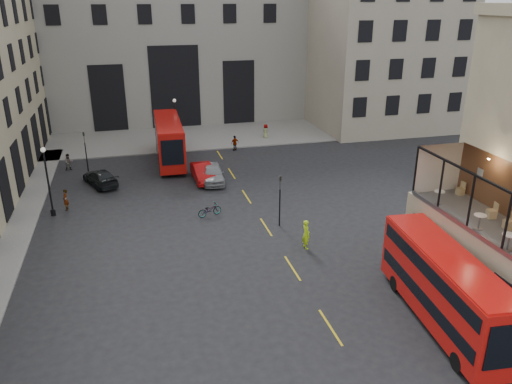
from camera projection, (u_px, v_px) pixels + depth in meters
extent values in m
plane|color=black|center=(367.00, 321.00, 25.37)|extent=(140.00, 140.00, 0.00)
cube|color=black|center=(458.00, 274.00, 25.79)|extent=(0.08, 9.20, 3.00)
cube|color=beige|center=(439.00, 168.00, 29.17)|extent=(3.00, 0.04, 2.90)
cube|color=black|center=(502.00, 172.00, 24.14)|extent=(3.00, 10.00, 0.04)
cube|color=slate|center=(467.00, 227.00, 24.81)|extent=(0.12, 10.00, 0.18)
cube|color=black|center=(475.00, 175.00, 23.81)|extent=(0.12, 10.00, 0.10)
cube|color=beige|center=(480.00, 173.00, 27.83)|extent=(0.04, 0.45, 0.55)
cylinder|color=#FFD899|center=(489.00, 159.00, 26.14)|extent=(0.12, 0.12, 0.05)
cube|color=#BFB58F|center=(484.00, 266.00, 26.06)|extent=(3.00, 11.00, 4.50)
cube|color=slate|center=(492.00, 227.00, 25.21)|extent=(3.00, 10.00, 0.10)
cube|color=gray|center=(169.00, 50.00, 64.18)|extent=(34.00, 10.00, 18.00)
cube|color=black|center=(175.00, 88.00, 61.10)|extent=(6.00, 0.12, 10.00)
cube|color=black|center=(108.00, 99.00, 59.60)|extent=(4.00, 0.12, 8.00)
cube|color=black|center=(239.00, 93.00, 63.32)|extent=(4.00, 0.12, 8.00)
cube|color=#A09481|center=(376.00, 43.00, 62.42)|extent=(16.00, 18.00, 20.00)
cube|color=slate|center=(173.00, 138.00, 58.20)|extent=(40.00, 12.00, 0.12)
cylinder|color=black|center=(280.00, 208.00, 35.44)|extent=(0.10, 0.10, 2.80)
imported|color=black|center=(280.00, 183.00, 34.74)|extent=(0.16, 0.20, 1.00)
cylinder|color=black|center=(87.00, 157.00, 46.61)|extent=(0.10, 0.10, 2.80)
imported|color=black|center=(84.00, 137.00, 45.91)|extent=(0.16, 0.20, 1.00)
cylinder|color=black|center=(49.00, 184.00, 36.73)|extent=(0.14, 0.14, 5.00)
cylinder|color=black|center=(53.00, 212.00, 37.55)|extent=(0.36, 0.36, 0.50)
sphere|color=silver|center=(43.00, 150.00, 35.76)|extent=(0.36, 0.36, 0.36)
cylinder|color=black|center=(176.00, 125.00, 53.70)|extent=(0.14, 0.14, 5.00)
cylinder|color=black|center=(177.00, 145.00, 54.53)|extent=(0.36, 0.36, 0.50)
sphere|color=silver|center=(174.00, 100.00, 52.74)|extent=(0.36, 0.36, 0.36)
cube|color=red|center=(444.00, 287.00, 24.56)|extent=(3.06, 9.90, 3.45)
cube|color=black|center=(443.00, 295.00, 24.74)|extent=(3.06, 9.38, 0.71)
cube|color=black|center=(447.00, 268.00, 24.17)|extent=(3.06, 9.38, 0.71)
cube|color=red|center=(449.00, 255.00, 23.92)|extent=(2.96, 9.70, 0.11)
cylinder|color=black|center=(395.00, 284.00, 27.87)|extent=(0.33, 0.90, 0.89)
cylinder|color=black|center=(428.00, 280.00, 28.17)|extent=(0.33, 0.90, 0.89)
cylinder|color=black|center=(458.00, 362.00, 21.88)|extent=(0.33, 0.90, 0.89)
cylinder|color=black|center=(499.00, 357.00, 22.18)|extent=(0.33, 0.90, 0.89)
cube|color=#AA100B|center=(169.00, 140.00, 49.12)|extent=(2.71, 10.61, 3.74)
cube|color=black|center=(169.00, 145.00, 49.31)|extent=(2.73, 10.03, 0.77)
cube|color=black|center=(168.00, 128.00, 48.70)|extent=(2.73, 10.03, 0.77)
cube|color=#AA100B|center=(168.00, 121.00, 48.43)|extent=(2.61, 10.39, 0.11)
cylinder|color=black|center=(158.00, 148.00, 52.61)|extent=(0.30, 0.97, 0.96)
cylinder|color=black|center=(178.00, 147.00, 53.05)|extent=(0.30, 0.97, 0.96)
cylinder|color=black|center=(161.00, 169.00, 46.20)|extent=(0.30, 0.97, 0.96)
cylinder|color=black|center=(184.00, 168.00, 46.64)|extent=(0.30, 0.97, 0.96)
imported|color=gray|center=(213.00, 173.00, 44.18)|extent=(2.26, 4.80, 1.59)
imported|color=#A90A0B|center=(203.00, 173.00, 44.47)|extent=(1.79, 4.67, 1.52)
imported|color=black|center=(100.00, 178.00, 43.47)|extent=(3.54, 5.02, 1.35)
imported|color=gray|center=(210.00, 210.00, 37.38)|extent=(1.99, 1.17, 0.99)
imported|color=#C6FF1A|center=(306.00, 234.00, 32.41)|extent=(0.55, 0.77, 1.98)
imported|color=gray|center=(69.00, 162.00, 47.16)|extent=(0.88, 0.74, 1.60)
imported|color=gray|center=(169.00, 146.00, 52.04)|extent=(1.27, 1.20, 1.73)
imported|color=gray|center=(235.00, 143.00, 53.22)|extent=(1.03, 0.70, 1.63)
imported|color=gray|center=(266.00, 131.00, 57.74)|extent=(0.86, 0.98, 1.69)
imported|color=gray|center=(66.00, 200.00, 38.31)|extent=(0.45, 0.64, 1.66)
cylinder|color=white|center=(510.00, 235.00, 22.49)|extent=(0.64, 0.64, 0.04)
cylinder|color=slate|center=(508.00, 242.00, 22.63)|extent=(0.09, 0.09, 0.75)
cylinder|color=slate|center=(507.00, 250.00, 22.77)|extent=(0.47, 0.47, 0.03)
cylinder|color=white|center=(481.00, 215.00, 24.60)|extent=(0.61, 0.61, 0.04)
cylinder|color=slate|center=(479.00, 222.00, 24.73)|extent=(0.08, 0.08, 0.71)
cylinder|color=slate|center=(478.00, 228.00, 24.87)|extent=(0.45, 0.45, 0.03)
cylinder|color=silver|center=(440.00, 191.00, 27.67)|extent=(0.59, 0.59, 0.04)
cylinder|color=slate|center=(439.00, 197.00, 27.80)|extent=(0.08, 0.08, 0.69)
cylinder|color=slate|center=(438.00, 203.00, 27.93)|extent=(0.43, 0.43, 0.03)
cube|color=tan|center=(509.00, 225.00, 24.76)|extent=(0.48, 0.48, 0.47)
cube|color=tan|center=(491.00, 214.00, 26.01)|extent=(0.49, 0.49, 0.45)
cube|color=tan|center=(496.00, 206.00, 25.87)|extent=(0.11, 0.42, 0.40)
cube|color=tan|center=(460.00, 191.00, 29.09)|extent=(0.46, 0.46, 0.41)
cube|color=tan|center=(463.00, 185.00, 29.01)|extent=(0.12, 0.39, 0.37)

